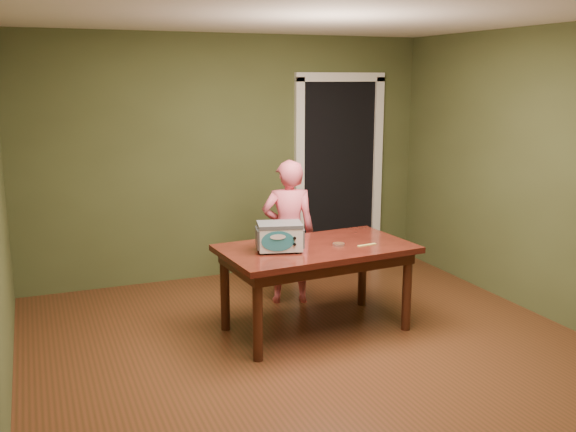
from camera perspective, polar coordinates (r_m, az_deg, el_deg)
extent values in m
plane|color=#592C19|center=(5.06, 3.65, -12.91)|extent=(5.00, 5.00, 0.00)
cube|color=#47512B|center=(6.97, -5.17, 5.20)|extent=(4.50, 0.02, 2.60)
cube|color=#47512B|center=(5.98, 23.68, 3.06)|extent=(0.02, 5.00, 2.60)
cube|color=white|center=(4.60, 4.11, 17.85)|extent=(4.50, 5.00, 0.02)
cube|color=black|center=(7.75, 3.47, 4.06)|extent=(0.90, 0.60, 2.10)
cube|color=black|center=(7.47, 4.51, 3.74)|extent=(0.90, 0.02, 2.10)
cube|color=white|center=(7.24, 1.01, 3.52)|extent=(0.10, 0.06, 2.20)
cube|color=white|center=(7.69, 7.91, 3.91)|extent=(0.10, 0.06, 2.20)
cube|color=white|center=(7.37, 4.71, 12.21)|extent=(1.10, 0.06, 0.10)
cube|color=#37120C|center=(5.44, 2.53, -2.94)|extent=(1.66, 1.02, 0.05)
cube|color=#38180E|center=(5.46, 2.52, -3.69)|extent=(1.54, 0.89, 0.10)
cylinder|color=#38180E|center=(4.96, -2.71, -9.01)|extent=(0.08, 0.08, 0.70)
cylinder|color=#38180E|center=(5.57, -5.63, -6.64)|extent=(0.08, 0.08, 0.70)
cylinder|color=#38180E|center=(5.64, 10.52, -6.58)|extent=(0.08, 0.08, 0.70)
cylinder|color=#38180E|center=(6.18, 6.63, -4.76)|extent=(0.08, 0.08, 0.70)
cylinder|color=#4C4F54|center=(5.17, -2.22, -3.36)|extent=(0.02, 0.02, 0.02)
cylinder|color=#4C4F54|center=(5.36, -2.42, -2.82)|extent=(0.02, 0.02, 0.02)
cylinder|color=#4C4F54|center=(5.21, 0.97, -3.24)|extent=(0.02, 0.02, 0.02)
cylinder|color=#4C4F54|center=(5.39, 0.66, -2.71)|extent=(0.02, 0.02, 0.02)
cube|color=white|center=(5.25, -0.75, -1.91)|extent=(0.40, 0.33, 0.20)
cube|color=#4C4F54|center=(5.23, -0.76, -0.78)|extent=(0.41, 0.34, 0.03)
cube|color=#4C4F54|center=(5.23, -2.74, -1.97)|extent=(0.07, 0.22, 0.15)
cube|color=#4C4F54|center=(5.28, 1.22, -1.84)|extent=(0.07, 0.22, 0.15)
ellipsoid|color=teal|center=(5.12, -0.91, -2.27)|extent=(0.26, 0.07, 0.17)
cylinder|color=black|center=(5.13, 0.59, -1.98)|extent=(0.03, 0.02, 0.02)
cylinder|color=black|center=(5.15, 0.59, -2.53)|extent=(0.02, 0.02, 0.02)
cylinder|color=silver|center=(5.46, 4.52, -2.53)|extent=(0.10, 0.10, 0.02)
cylinder|color=#482E18|center=(5.45, 4.52, -2.46)|extent=(0.09, 0.09, 0.01)
cube|color=#D5C65C|center=(5.49, 7.02, -2.57)|extent=(0.18, 0.05, 0.01)
imported|color=#ED6177|center=(6.14, 0.05, -1.43)|extent=(0.58, 0.46, 1.39)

